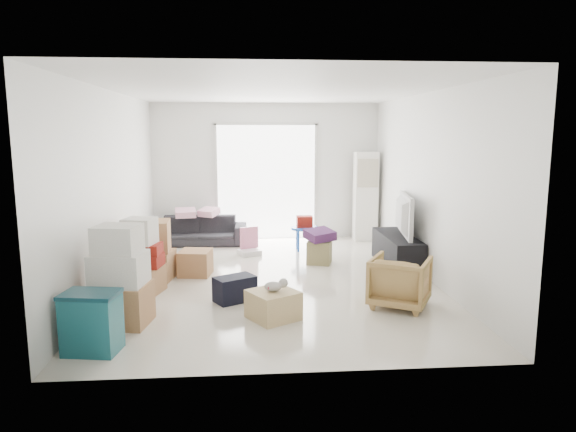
# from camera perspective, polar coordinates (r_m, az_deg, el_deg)

# --- Properties ---
(room_shell) EXTENTS (4.98, 6.48, 3.18)m
(room_shell) POSITION_cam_1_polar(r_m,az_deg,el_deg) (7.32, -1.56, 3.20)
(room_shell) COLOR silver
(room_shell) RESTS_ON ground
(sliding_door) EXTENTS (2.10, 0.04, 2.33)m
(sliding_door) POSITION_cam_1_polar(r_m,az_deg,el_deg) (10.30, -2.42, 4.34)
(sliding_door) COLOR white
(sliding_door) RESTS_ON room_shell
(ac_tower) EXTENTS (0.45, 0.30, 1.75)m
(ac_tower) POSITION_cam_1_polar(r_m,az_deg,el_deg) (10.27, 8.61, 2.16)
(ac_tower) COLOR white
(ac_tower) RESTS_ON room_shell
(tv_console) EXTENTS (0.45, 1.51, 0.50)m
(tv_console) POSITION_cam_1_polar(r_m,az_deg,el_deg) (8.41, 12.03, -3.80)
(tv_console) COLOR black
(tv_console) RESTS_ON room_shell
(television) EXTENTS (0.83, 1.23, 0.15)m
(television) POSITION_cam_1_polar(r_m,az_deg,el_deg) (8.34, 12.11, -1.61)
(television) COLOR black
(television) RESTS_ON tv_console
(sofa) EXTENTS (1.83, 0.56, 0.71)m
(sofa) POSITION_cam_1_polar(r_m,az_deg,el_deg) (9.98, -9.90, -1.09)
(sofa) COLOR #222227
(sofa) RESTS_ON room_shell
(pillow_left) EXTENTS (0.47, 0.40, 0.13)m
(pillow_left) POSITION_cam_1_polar(r_m,az_deg,el_deg) (9.90, -11.35, 1.26)
(pillow_left) COLOR #E7A9BF
(pillow_left) RESTS_ON sofa
(pillow_right) EXTENTS (0.47, 0.45, 0.13)m
(pillow_right) POSITION_cam_1_polar(r_m,az_deg,el_deg) (9.92, -8.81, 1.33)
(pillow_right) COLOR #E7A9BF
(pillow_right) RESTS_ON sofa
(armchair) EXTENTS (0.89, 0.87, 0.69)m
(armchair) POSITION_cam_1_polar(r_m,az_deg,el_deg) (6.48, 12.33, -6.87)
(armchair) COLOR tan
(armchair) RESTS_ON room_shell
(storage_bins) EXTENTS (0.58, 0.45, 0.61)m
(storage_bins) POSITION_cam_1_polar(r_m,az_deg,el_deg) (5.42, -20.98, -10.96)
(storage_bins) COLOR #175861
(storage_bins) RESTS_ON room_shell
(box_stack_a) EXTENTS (0.69, 0.60, 1.12)m
(box_stack_a) POSITION_cam_1_polar(r_m,az_deg,el_deg) (6.01, -18.19, -6.83)
(box_stack_a) COLOR #AA7E4D
(box_stack_a) RESTS_ON room_shell
(box_stack_b) EXTENTS (0.61, 0.61, 1.01)m
(box_stack_b) POSITION_cam_1_polar(r_m,az_deg,el_deg) (7.10, -16.01, -4.80)
(box_stack_b) COLOR #AA7E4D
(box_stack_b) RESTS_ON room_shell
(box_stack_c) EXTENTS (0.65, 0.56, 0.87)m
(box_stack_c) POSITION_cam_1_polar(r_m,az_deg,el_deg) (7.72, -14.84, -3.78)
(box_stack_c) COLOR #AA7E4D
(box_stack_c) RESTS_ON room_shell
(loose_box) EXTENTS (0.51, 0.51, 0.38)m
(loose_box) POSITION_cam_1_polar(r_m,az_deg,el_deg) (7.86, -10.24, -5.13)
(loose_box) COLOR #AA7E4D
(loose_box) RESTS_ON room_shell
(duffel_bag) EXTENTS (0.58, 0.51, 0.32)m
(duffel_bag) POSITION_cam_1_polar(r_m,az_deg,el_deg) (6.61, -5.92, -8.05)
(duffel_bag) COLOR black
(duffel_bag) RESTS_ON room_shell
(ottoman) EXTENTS (0.47, 0.47, 0.37)m
(ottoman) POSITION_cam_1_polar(r_m,az_deg,el_deg) (8.43, 3.51, -4.03)
(ottoman) COLOR #8A8550
(ottoman) RESTS_ON room_shell
(blanket) EXTENTS (0.53, 0.53, 0.14)m
(blanket) POSITION_cam_1_polar(r_m,az_deg,el_deg) (8.38, 3.53, -2.32)
(blanket) COLOR #4A2153
(blanket) RESTS_ON ottoman
(kids_table) EXTENTS (0.50, 0.50, 0.63)m
(kids_table) POSITION_cam_1_polar(r_m,az_deg,el_deg) (9.30, 1.85, -1.12)
(kids_table) COLOR blue
(kids_table) RESTS_ON room_shell
(toy_walker) EXTENTS (0.44, 0.43, 0.47)m
(toy_walker) POSITION_cam_1_polar(r_m,az_deg,el_deg) (9.07, -4.32, -3.45)
(toy_walker) COLOR silver
(toy_walker) RESTS_ON room_shell
(wood_crate) EXTENTS (0.67, 0.67, 0.33)m
(wood_crate) POSITION_cam_1_polar(r_m,az_deg,el_deg) (5.98, -1.65, -9.84)
(wood_crate) COLOR #E2C682
(wood_crate) RESTS_ON room_shell
(plush_bunny) EXTENTS (0.28, 0.16, 0.14)m
(plush_bunny) POSITION_cam_1_polar(r_m,az_deg,el_deg) (5.92, -1.36, -7.73)
(plush_bunny) COLOR #B2ADA8
(plush_bunny) RESTS_ON wood_crate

